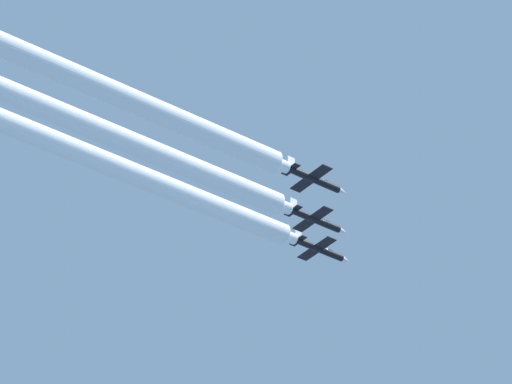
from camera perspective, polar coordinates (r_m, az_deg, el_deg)
jet_lead at (r=303.94m, az=2.22°, el=-1.98°), size 8.96×13.05×3.14m
jet_second_echelon at (r=292.18m, az=2.08°, el=-0.97°), size 8.96×13.05×3.14m
jet_third_echelon at (r=280.24m, az=2.03°, el=0.42°), size 8.96×13.05×3.14m
smoke_trail_lead at (r=284.90m, az=-3.87°, el=0.48°), size 3.88×65.55×3.88m
smoke_trail_second_echelon at (r=273.05m, az=-4.47°, el=1.74°), size 3.88×67.82×3.88m
smoke_trail_third_echelon at (r=262.23m, az=-4.53°, el=3.23°), size 3.88×64.61×3.88m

